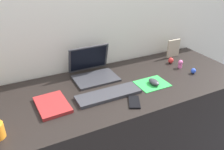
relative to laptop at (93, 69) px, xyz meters
The scene contains 12 objects.
back_wall 0.22m from the laptop, 64.01° to the left, with size 3.06×0.05×1.40m, color silver.
desk 0.48m from the laptop, 66.54° to the right, with size 1.86×0.70×0.74m, color black.
laptop is the anchor object (origin of this frame).
keyboard 0.30m from the laptop, 92.72° to the right, with size 0.41×0.13×0.02m, color #333338.
mousepad 0.43m from the laptop, 42.56° to the right, with size 0.21×0.17×0.00m, color green.
mouse 0.44m from the laptop, 43.49° to the right, with size 0.06×0.10×0.03m, color #333338.
cell_phone 0.44m from the laptop, 77.70° to the right, with size 0.06×0.13×0.01m, color black.
notebook_pad 0.43m from the laptop, 145.11° to the right, with size 0.17×0.24×0.02m, color maroon.
picture_frame 0.76m from the laptop, ahead, with size 0.12×0.02×0.15m, color #B2A58C.
toy_figurine_red 0.66m from the laptop, ahead, with size 0.04×0.04×0.05m, color red.
toy_figurine_blue 0.74m from the laptop, 23.40° to the right, with size 0.04×0.04×0.04m, color blue.
toy_figurine_pink 0.68m from the laptop, 14.80° to the right, with size 0.04×0.04×0.06m.
Camera 1 is at (-0.63, -1.18, 1.52)m, focal length 36.99 mm.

